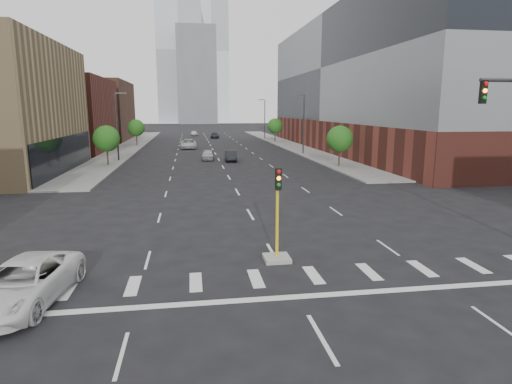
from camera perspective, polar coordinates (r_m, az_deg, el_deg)
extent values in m
plane|color=black|center=(12.56, 11.68, -23.06)|extent=(400.00, 400.00, 0.00)
cube|color=gray|center=(84.71, -16.34, 5.93)|extent=(5.00, 92.00, 0.15)
cube|color=gray|center=(86.06, 3.99, 6.42)|extent=(5.00, 92.00, 0.15)
cube|color=brown|center=(79.30, -26.43, 9.21)|extent=(20.00, 22.00, 12.00)
cube|color=brown|center=(104.40, -22.16, 9.99)|extent=(20.00, 24.00, 13.00)
cube|color=brown|center=(77.39, 16.97, 7.25)|extent=(24.00, 70.00, 5.00)
cube|color=slate|center=(77.53, 17.44, 15.38)|extent=(24.00, 70.00, 17.00)
cube|color=#B2B7BC|center=(231.43, -10.17, 17.85)|extent=(22.00, 22.00, 70.00)
cube|color=#B2B7BC|center=(272.05, -6.03, 17.97)|extent=(20.00, 20.00, 80.00)
cube|color=slate|center=(210.26, -7.92, 15.05)|extent=(18.00, 18.00, 44.00)
cube|color=#999993|center=(20.29, 2.79, -8.83)|extent=(1.20, 1.20, 0.20)
cylinder|color=gold|center=(19.78, 2.84, -4.19)|extent=(0.14, 0.14, 3.20)
cube|color=black|center=(19.16, 3.00, 1.74)|extent=(0.28, 0.18, 1.00)
sphere|color=red|center=(19.01, 3.07, 2.73)|extent=(0.18, 0.18, 0.18)
sphere|color=orange|center=(19.05, 3.07, 1.84)|extent=(0.18, 0.18, 0.18)
sphere|color=#0C7F19|center=(19.10, 3.06, 0.95)|extent=(0.18, 0.18, 0.18)
cube|color=black|center=(21.30, 28.04, 11.69)|extent=(0.28, 0.18, 1.00)
sphere|color=red|center=(21.21, 28.32, 12.62)|extent=(0.18, 0.18, 0.18)
sphere|color=orange|center=(21.20, 28.25, 11.81)|extent=(0.18, 0.18, 0.18)
sphere|color=#0C7F19|center=(21.19, 28.17, 11.01)|extent=(0.18, 0.18, 0.18)
cylinder|color=#2D2D30|center=(67.02, 6.37, 8.86)|extent=(0.20, 0.20, 9.00)
cube|color=#2D2D30|center=(66.80, 5.78, 12.73)|extent=(1.40, 0.22, 0.15)
cylinder|color=#2D2D30|center=(101.22, 1.18, 9.65)|extent=(0.20, 0.20, 9.00)
cube|color=#2D2D30|center=(101.07, 0.73, 12.20)|extent=(1.40, 0.22, 0.15)
cylinder|color=#2D2D30|center=(60.52, -18.07, 8.16)|extent=(0.20, 0.20, 9.00)
cube|color=#2D2D30|center=(60.37, -17.56, 12.46)|extent=(1.40, 0.22, 0.15)
cylinder|color=#382619|center=(55.94, -19.17, 4.32)|extent=(0.20, 0.20, 1.75)
sphere|color=#1B5416|center=(55.74, -19.32, 6.74)|extent=(3.20, 3.20, 3.20)
cylinder|color=#382619|center=(85.50, -15.62, 6.65)|extent=(0.20, 0.20, 1.75)
sphere|color=#1B5416|center=(85.37, -15.70, 8.24)|extent=(3.20, 3.20, 3.20)
cylinder|color=#382619|center=(53.14, 11.01, 4.41)|extent=(0.20, 0.20, 1.75)
sphere|color=#1B5416|center=(52.92, 11.10, 6.96)|extent=(3.20, 3.20, 3.20)
cylinder|color=#382619|center=(91.64, 2.56, 7.31)|extent=(0.20, 0.20, 1.75)
sphere|color=#1B5416|center=(91.52, 2.57, 8.80)|extent=(3.20, 3.20, 3.20)
imported|color=#B5B4B9|center=(59.87, -6.44, 4.97)|extent=(1.92, 4.27, 1.42)
imported|color=black|center=(58.23, -3.40, 4.85)|extent=(1.72, 4.43, 1.44)
imported|color=silver|center=(77.51, -8.98, 6.35)|extent=(2.72, 5.86, 1.63)
imported|color=black|center=(103.83, -5.50, 7.52)|extent=(2.43, 4.86, 1.36)
imported|color=silver|center=(113.94, -8.24, 7.76)|extent=(2.02, 4.05, 1.33)
imported|color=white|center=(17.96, -28.61, -10.58)|extent=(3.43, 6.01, 1.58)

